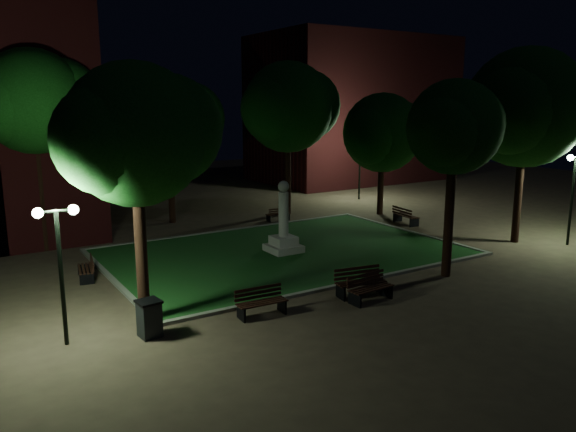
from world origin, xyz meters
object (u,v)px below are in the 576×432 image
(monument, at_px, (284,232))
(trash_bin, at_px, (149,318))
(bench_near_right, at_px, (360,283))
(bench_left_side, at_px, (87,269))
(bench_near_left, at_px, (370,289))
(bench_far_side, at_px, (279,215))
(bench_west_near, at_px, (261,303))
(bench_right_side, at_px, (405,216))

(monument, distance_m, trash_bin, 9.87)
(bench_near_right, bearing_deg, bench_left_side, 147.58)
(bench_near_left, height_order, bench_far_side, bench_near_left)
(monument, height_order, bench_far_side, monument)
(monument, height_order, bench_west_near, monument)
(bench_near_right, relative_size, bench_far_side, 1.30)
(bench_left_side, relative_size, bench_right_side, 0.90)
(bench_near_left, distance_m, bench_far_side, 13.49)
(monument, xyz_separation_m, bench_near_right, (-0.66, -6.17, -0.49))
(monument, relative_size, bench_left_side, 2.01)
(bench_near_right, bearing_deg, bench_far_side, 81.40)
(trash_bin, bearing_deg, bench_west_near, -4.83)
(bench_near_left, relative_size, bench_near_right, 0.93)
(bench_near_right, relative_size, bench_left_side, 1.17)
(bench_left_side, bearing_deg, monument, 93.95)
(bench_near_left, relative_size, bench_right_side, 0.98)
(bench_near_left, xyz_separation_m, bench_west_near, (-3.80, 0.80, -0.02))
(bench_near_right, xyz_separation_m, bench_right_side, (9.52, 7.74, -0.02))
(trash_bin, bearing_deg, monument, 35.21)
(bench_near_left, relative_size, bench_west_near, 1.04)
(bench_west_near, distance_m, bench_right_side, 15.37)
(bench_near_left, distance_m, trash_bin, 7.41)
(bench_west_near, bearing_deg, bench_near_right, 0.55)
(bench_left_side, bearing_deg, bench_far_side, 123.55)
(bench_right_side, bearing_deg, monument, 106.77)
(monument, height_order, bench_right_side, monument)
(monument, bearing_deg, bench_left_side, 174.59)
(monument, height_order, bench_left_side, monument)
(monument, relative_size, bench_near_right, 1.71)
(monument, relative_size, bench_far_side, 2.23)
(bench_left_side, height_order, bench_right_side, bench_right_side)
(bench_left_side, xyz_separation_m, trash_bin, (0.28, -6.47, 0.16))
(bench_left_side, distance_m, bench_right_side, 17.22)
(bench_near_left, xyz_separation_m, bench_left_side, (-7.61, 7.57, -0.04))
(bench_west_near, bearing_deg, monument, 56.19)
(bench_near_left, distance_m, bench_near_right, 0.62)
(bench_west_near, bearing_deg, bench_near_left, -8.57)
(bench_near_left, height_order, bench_west_near, bench_near_left)
(bench_right_side, relative_size, bench_far_side, 1.24)
(bench_near_right, height_order, bench_far_side, bench_near_right)
(bench_near_right, bearing_deg, trash_bin, -173.98)
(bench_near_left, bearing_deg, bench_left_side, 130.70)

